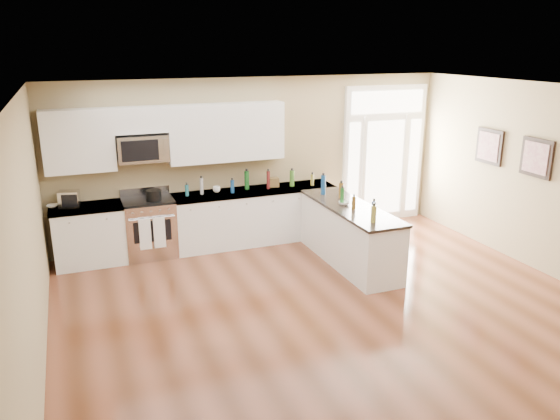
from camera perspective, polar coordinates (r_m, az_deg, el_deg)
name	(u,v)px	position (r m, az deg, el deg)	size (l,w,h in m)	color
ground	(369,342)	(6.62, 9.24, -13.46)	(8.00, 8.00, 0.00)	#542C17
room_shell	(376,201)	(5.95, 10.02, 0.89)	(8.00, 8.00, 8.00)	tan
back_cabinet_left	(90,237)	(9.03, -19.27, -2.66)	(1.10, 0.66, 0.94)	white
back_cabinet_right	(254,218)	(9.47, -2.72, -0.80)	(2.85, 0.66, 0.94)	white
peninsula_cabinet	(349,237)	(8.62, 7.23, -2.77)	(0.69, 2.32, 0.94)	white
upper_cabinet_left	(78,141)	(8.82, -20.32, 6.77)	(1.04, 0.33, 0.95)	white
upper_cabinet_right	(226,132)	(9.15, -5.63, 8.08)	(1.94, 0.33, 0.95)	white
upper_cabinet_short	(140,120)	(8.84, -14.43, 9.12)	(0.82, 0.33, 0.40)	white
microwave	(142,148)	(8.87, -14.19, 6.28)	(0.78, 0.41, 0.42)	silver
entry_door	(384,155)	(10.62, 10.78, 5.69)	(1.70, 0.10, 2.60)	white
wall_art_near	(489,146)	(9.72, 21.02, 6.22)	(0.05, 0.58, 0.58)	black
wall_art_far	(536,158)	(9.02, 25.22, 4.96)	(0.05, 0.58, 0.58)	black
kitchen_range	(150,227)	(9.08, -13.46, -1.79)	(0.80, 0.70, 1.08)	silver
stockpot	(154,195)	(8.85, -13.06, 1.56)	(0.24, 0.24, 0.18)	black
toaster_oven	(69,199)	(8.92, -21.17, 1.10)	(0.29, 0.23, 0.25)	silver
cardboard_box	(273,182)	(9.51, -0.74, 2.93)	(0.19, 0.14, 0.16)	brown
bowl_left	(53,206)	(9.00, -22.67, 0.39)	(0.17, 0.17, 0.04)	white
bowl_peninsula	(344,203)	(8.49, 6.70, 0.71)	(0.17, 0.17, 0.05)	white
cup_counter	(217,189)	(9.21, -6.64, 2.16)	(0.13, 0.13, 0.10)	white
counter_bottles	(297,188)	(8.89, 1.76, 2.27)	(2.37, 2.45, 0.32)	#19591E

